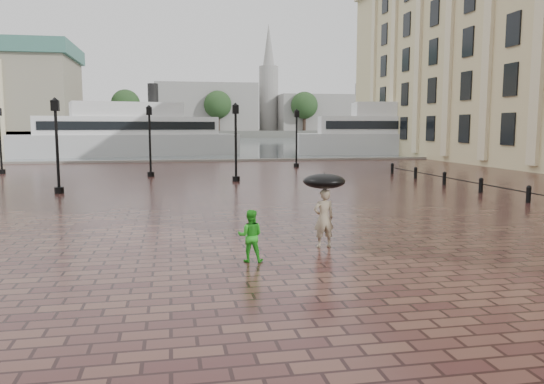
{
  "coord_description": "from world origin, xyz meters",
  "views": [
    {
      "loc": [
        -0.7,
        -16.61,
        3.17
      ],
      "look_at": [
        1.98,
        -2.55,
        1.4
      ],
      "focal_mm": 35.0,
      "sensor_mm": 36.0,
      "label": 1
    }
  ],
  "objects_px": {
    "adult_pedestrian": "(324,218)",
    "ferry_far": "(405,133)",
    "street_lamps": "(156,140)",
    "child_pedestrian": "(250,236)",
    "ferry_near": "(128,134)"
  },
  "relations": [
    {
      "from": "street_lamps",
      "to": "ferry_near",
      "type": "xyz_separation_m",
      "value": [
        -3.71,
        26.13,
        0.05
      ]
    },
    {
      "from": "ferry_far",
      "to": "child_pedestrian",
      "type": "bearing_deg",
      "value": -107.51
    },
    {
      "from": "adult_pedestrian",
      "to": "ferry_far",
      "type": "xyz_separation_m",
      "value": [
        22.67,
        44.18,
        1.66
      ]
    },
    {
      "from": "ferry_far",
      "to": "street_lamps",
      "type": "bearing_deg",
      "value": -128.65
    },
    {
      "from": "ferry_near",
      "to": "ferry_far",
      "type": "height_order",
      "value": "ferry_far"
    },
    {
      "from": "child_pedestrian",
      "to": "ferry_near",
      "type": "relative_size",
      "value": 0.05
    },
    {
      "from": "child_pedestrian",
      "to": "adult_pedestrian",
      "type": "bearing_deg",
      "value": -139.96
    },
    {
      "from": "street_lamps",
      "to": "adult_pedestrian",
      "type": "bearing_deg",
      "value": -77.1
    },
    {
      "from": "adult_pedestrian",
      "to": "ferry_far",
      "type": "height_order",
      "value": "ferry_far"
    },
    {
      "from": "adult_pedestrian",
      "to": "child_pedestrian",
      "type": "bearing_deg",
      "value": 21.8
    },
    {
      "from": "street_lamps",
      "to": "child_pedestrian",
      "type": "xyz_separation_m",
      "value": [
        2.69,
        -22.1,
        -1.71
      ]
    },
    {
      "from": "child_pedestrian",
      "to": "ferry_near",
      "type": "distance_m",
      "value": 48.69
    },
    {
      "from": "adult_pedestrian",
      "to": "ferry_near",
      "type": "xyz_separation_m",
      "value": [
        -8.52,
        47.11,
        1.6
      ]
    },
    {
      "from": "street_lamps",
      "to": "ferry_far",
      "type": "xyz_separation_m",
      "value": [
        27.48,
        23.2,
        0.11
      ]
    },
    {
      "from": "street_lamps",
      "to": "child_pedestrian",
      "type": "bearing_deg",
      "value": -83.06
    }
  ]
}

